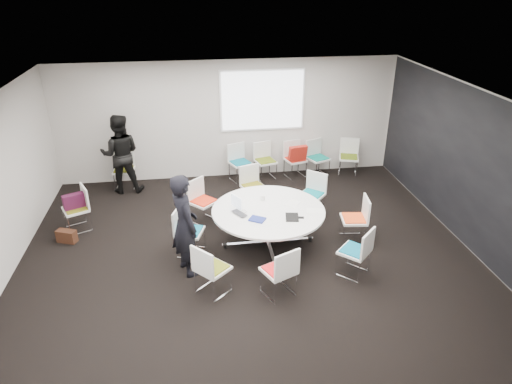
{
  "coord_description": "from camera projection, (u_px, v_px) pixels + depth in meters",
  "views": [
    {
      "loc": [
        -0.86,
        -6.87,
        4.59
      ],
      "look_at": [
        0.2,
        0.4,
        1.0
      ],
      "focal_mm": 32.0,
      "sensor_mm": 36.0,
      "label": 1
    }
  ],
  "objects": [
    {
      "name": "room_shell",
      "position": [
        253.0,
        181.0,
        7.63
      ],
      "size": [
        8.08,
        7.08,
        2.88
      ],
      "color": "black",
      "rests_on": "ground"
    },
    {
      "name": "conference_table",
      "position": [
        268.0,
        220.0,
        8.24
      ],
      "size": [
        2.03,
        2.03,
        0.73
      ],
      "color": "silver",
      "rests_on": "ground"
    },
    {
      "name": "projection_screen",
      "position": [
        263.0,
        101.0,
        10.6
      ],
      "size": [
        1.9,
        0.03,
        1.35
      ],
      "primitive_type": "cube",
      "color": "white",
      "rests_on": "room_shell"
    },
    {
      "name": "chair_ring_a",
      "position": [
        354.0,
        227.0,
        8.49
      ],
      "size": [
        0.51,
        0.52,
        0.88
      ],
      "rotation": [
        0.0,
        0.0,
        1.44
      ],
      "color": "silver",
      "rests_on": "ground"
    },
    {
      "name": "chair_ring_b",
      "position": [
        312.0,
        202.0,
        9.4
      ],
      "size": [
        0.64,
        0.64,
        0.88
      ],
      "rotation": [
        0.0,
        0.0,
        2.43
      ],
      "color": "silver",
      "rests_on": "ground"
    },
    {
      "name": "chair_ring_c",
      "position": [
        253.0,
        194.0,
        9.73
      ],
      "size": [
        0.58,
        0.57,
        0.88
      ],
      "rotation": [
        0.0,
        0.0,
        3.48
      ],
      "color": "silver",
      "rests_on": "ground"
    },
    {
      "name": "chair_ring_d",
      "position": [
        203.0,
        209.0,
        9.12
      ],
      "size": [
        0.64,
        0.64,
        0.88
      ],
      "rotation": [
        0.0,
        0.0,
        3.9
      ],
      "color": "silver",
      "rests_on": "ground"
    },
    {
      "name": "chair_ring_e",
      "position": [
        190.0,
        240.0,
        8.09
      ],
      "size": [
        0.57,
        0.58,
        0.88
      ],
      "rotation": [
        0.0,
        0.0,
        4.39
      ],
      "color": "silver",
      "rests_on": "ground"
    },
    {
      "name": "chair_ring_f",
      "position": [
        212.0,
        278.0,
        7.09
      ],
      "size": [
        0.64,
        0.64,
        0.88
      ],
      "rotation": [
        0.0,
        0.0,
        5.46
      ],
      "color": "silver",
      "rests_on": "ground"
    },
    {
      "name": "chair_ring_g",
      "position": [
        279.0,
        280.0,
        7.04
      ],
      "size": [
        0.61,
        0.6,
        0.88
      ],
      "rotation": [
        0.0,
        0.0,
        6.72
      ],
      "color": "silver",
      "rests_on": "ground"
    },
    {
      "name": "chair_ring_h",
      "position": [
        354.0,
        260.0,
        7.53
      ],
      "size": [
        0.64,
        0.64,
        0.88
      ],
      "rotation": [
        0.0,
        0.0,
        7.07
      ],
      "color": "silver",
      "rests_on": "ground"
    },
    {
      "name": "chair_back_a",
      "position": [
        240.0,
        169.0,
        10.94
      ],
      "size": [
        0.6,
        0.59,
        0.88
      ],
      "rotation": [
        0.0,
        0.0,
        3.53
      ],
      "color": "silver",
      "rests_on": "ground"
    },
    {
      "name": "chair_back_b",
      "position": [
        265.0,
        168.0,
        11.04
      ],
      "size": [
        0.56,
        0.55,
        0.88
      ],
      "rotation": [
        0.0,
        0.0,
        3.4
      ],
      "color": "silver",
      "rests_on": "ground"
    },
    {
      "name": "chair_back_c",
      "position": [
        295.0,
        166.0,
        11.13
      ],
      "size": [
        0.57,
        0.56,
        0.88
      ],
      "rotation": [
        0.0,
        0.0,
        3.43
      ],
      "color": "silver",
      "rests_on": "ground"
    },
    {
      "name": "chair_back_d",
      "position": [
        317.0,
        165.0,
        11.2
      ],
      "size": [
        0.6,
        0.59,
        0.88
      ],
      "rotation": [
        0.0,
        0.0,
        3.53
      ],
      "color": "silver",
      "rests_on": "ground"
    },
    {
      "name": "chair_back_e",
      "position": [
        348.0,
        164.0,
        11.26
      ],
      "size": [
        0.57,
        0.57,
        0.88
      ],
      "rotation": [
        0.0,
        0.0,
        2.83
      ],
      "color": "silver",
      "rests_on": "ground"
    },
    {
      "name": "chair_spare_left",
      "position": [
        78.0,
        217.0,
        8.85
      ],
      "size": [
        0.6,
        0.61,
        0.88
      ],
      "rotation": [
        0.0,
        0.0,
        2.0
      ],
      "color": "silver",
      "rests_on": "ground"
    },
    {
      "name": "chair_person_back",
      "position": [
        125.0,
        177.0,
        10.56
      ],
      "size": [
        0.49,
        0.48,
        0.88
      ],
      "rotation": [
        0.0,
        0.0,
        3.08
      ],
      "color": "silver",
      "rests_on": "ground"
    },
    {
      "name": "person_main",
      "position": [
        185.0,
        225.0,
        7.35
      ],
      "size": [
        0.64,
        0.76,
        1.77
      ],
      "primitive_type": "imported",
      "rotation": [
        0.0,
        0.0,
        1.96
      ],
      "color": "black",
      "rests_on": "ground"
    },
    {
      "name": "person_back",
      "position": [
        121.0,
        154.0,
        10.14
      ],
      "size": [
        0.87,
        0.68,
        1.8
      ],
      "primitive_type": "imported",
      "rotation": [
        0.0,
        0.0,
        3.14
      ],
      "color": "black",
      "rests_on": "ground"
    },
    {
      "name": "laptop",
      "position": [
        241.0,
        213.0,
        8.01
      ],
      "size": [
        0.35,
        0.39,
        0.03
      ],
      "primitive_type": "imported",
      "rotation": [
        0.0,
        0.0,
        2.12
      ],
      "color": "#333338",
      "rests_on": "conference_table"
    },
    {
      "name": "laptop_lid",
      "position": [
        236.0,
        202.0,
        8.14
      ],
      "size": [
        0.16,
        0.27,
        0.22
      ],
      "primitive_type": "cube",
      "rotation": [
        0.0,
        0.0,
        2.08
      ],
      "color": "silver",
      "rests_on": "conference_table"
    },
    {
      "name": "notebook_black",
      "position": [
        292.0,
        217.0,
        7.88
      ],
      "size": [
        0.27,
        0.33,
        0.02
      ],
      "primitive_type": "cube",
      "rotation": [
        0.0,
        0.0,
        -0.17
      ],
      "color": "black",
      "rests_on": "conference_table"
    },
    {
      "name": "tablet_folio",
      "position": [
        257.0,
        219.0,
        7.81
      ],
      "size": [
        0.33,
        0.31,
        0.03
      ],
      "primitive_type": "cube",
      "rotation": [
        0.0,
        0.0,
        -0.55
      ],
      "color": "navy",
      "rests_on": "conference_table"
    },
    {
      "name": "papers_right",
      "position": [
        293.0,
        203.0,
        8.36
      ],
      "size": [
        0.35,
        0.37,
        0.0
      ],
      "primitive_type": "cube",
      "rotation": [
        0.0,
        0.0,
        0.9
      ],
      "color": "white",
      "rests_on": "conference_table"
    },
    {
      "name": "papers_front",
      "position": [
        315.0,
        211.0,
        8.1
      ],
      "size": [
        0.34,
        0.27,
        0.0
      ],
      "primitive_type": "cube",
      "rotation": [
        0.0,
        0.0,
        -0.22
      ],
      "color": "white",
      "rests_on": "conference_table"
    },
    {
      "name": "cup",
      "position": [
        263.0,
        198.0,
        8.46
      ],
      "size": [
        0.08,
        0.08,
        0.09
      ],
      "primitive_type": "cylinder",
      "color": "white",
      "rests_on": "conference_table"
    },
    {
      "name": "phone",
      "position": [
        300.0,
        218.0,
        7.88
      ],
      "size": [
        0.15,
        0.1,
        0.01
      ],
      "primitive_type": "cube",
      "rotation": [
        0.0,
        0.0,
        -0.2
      ],
      "color": "black",
      "rests_on": "conference_table"
    },
    {
      "name": "maroon_bag",
      "position": [
        74.0,
        201.0,
        8.69
      ],
      "size": [
        0.42,
        0.3,
        0.28
      ],
      "primitive_type": "cube",
      "rotation": [
        0.0,
        0.0,
        0.45
      ],
      "color": "#41112C",
      "rests_on": "chair_spare_left"
    },
    {
      "name": "brown_bag",
      "position": [
        67.0,
        236.0,
        8.49
      ],
      "size": [
        0.39,
        0.28,
        0.24
      ],
      "primitive_type": "cube",
      "rotation": [
        0.0,
        0.0,
        -0.37
      ],
      "color": "#371D11",
      "rests_on": "ground"
    },
    {
      "name": "red_jacket",
      "position": [
        298.0,
        153.0,
        10.75
      ],
      "size": [
        0.46,
        0.24,
        0.36
      ],
      "primitive_type": "cube",
      "rotation": [
        0.17,
        0.0,
        0.19
      ],
      "color": "#AF2015",
      "rests_on": "chair_back_c"
    }
  ]
}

